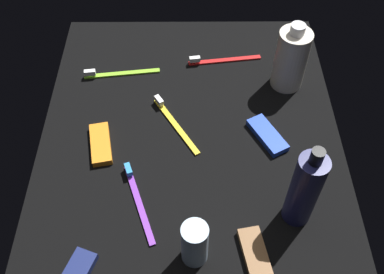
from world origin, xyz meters
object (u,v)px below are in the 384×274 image
Objects in this scene: lotion_bottle at (306,190)px; bodywash_bottle at (292,59)px; toothbrush_lime at (119,73)px; toothbrush_red at (222,60)px; snack_bar_orange at (102,143)px; deodorant_stick at (196,243)px; snack_bar_blue at (269,135)px; toothbrush_purple at (139,198)px; toothbrush_yellow at (175,121)px; snack_bar_brown at (257,256)px.

bodywash_bottle is at bearing -4.75° from lotion_bottle.
toothbrush_red is (4.59, -24.90, 0.00)cm from toothbrush_lime.
lotion_bottle is at bearing -163.96° from toothbrush_red.
toothbrush_lime reaches higher than snack_bar_orange.
lotion_bottle is 2.01× the size of deodorant_stick.
toothbrush_lime is at bearing -14.88° from snack_bar_orange.
deodorant_stick is at bearing 121.23° from snack_bar_blue.
bodywash_bottle is at bearing -48.90° from snack_bar_blue.
toothbrush_purple is 35.29cm from toothbrush_lime.
lotion_bottle reaches higher than toothbrush_yellow.
toothbrush_yellow is 1.54× the size of snack_bar_orange.
toothbrush_red is at bearing -79.55° from toothbrush_lime.
toothbrush_purple is at bearing 161.34° from toothbrush_yellow.
deodorant_stick is 16.31cm from toothbrush_purple.
toothbrush_purple is at bearing 91.56° from snack_bar_blue.
toothbrush_red is 25.58cm from snack_bar_blue.
deodorant_stick is at bearing -171.94° from toothbrush_yellow.
bodywash_bottle is 1.69× the size of deodorant_stick.
toothbrush_red is at bearing -56.67° from snack_bar_orange.
toothbrush_red reaches higher than snack_bar_blue.
toothbrush_red is 51.10cm from snack_bar_brown.
deodorant_stick is 0.95× the size of snack_bar_blue.
snack_bar_brown is at bearing -92.34° from deodorant_stick.
snack_bar_orange is 39.14cm from snack_bar_brown.
lotion_bottle is 1.15× the size of toothbrush_purple.
lotion_bottle is 14.42cm from snack_bar_brown.
toothbrush_purple reaches higher than snack_bar_blue.
toothbrush_purple is 24.50cm from snack_bar_brown.
snack_bar_brown is at bearing 165.42° from bodywash_bottle.
lotion_bottle reaches higher than snack_bar_blue.
toothbrush_purple is 30.55cm from snack_bar_blue.
toothbrush_lime is (37.86, 37.11, -8.23)cm from lotion_bottle.
toothbrush_red is at bearing 16.04° from lotion_bottle.
deodorant_stick is 31.12cm from snack_bar_blue.
deodorant_stick is at bearing 152.95° from bodywash_bottle.
bodywash_bottle reaches higher than toothbrush_lime.
bodywash_bottle is 45.97cm from toothbrush_purple.
deodorant_stick is 49.55cm from toothbrush_lime.
snack_bar_blue is (-23.99, -8.89, 0.14)cm from toothbrush_red.
toothbrush_lime is (15.32, 13.75, 0.00)cm from toothbrush_yellow.
toothbrush_yellow and toothbrush_purple have the same top height.
snack_bar_brown is (-0.43, -10.64, -4.21)cm from deodorant_stick.
snack_bar_orange is at bearing 39.86° from snack_bar_brown.
deodorant_stick is 31.65cm from snack_bar_orange.
toothbrush_lime is 1.00× the size of toothbrush_red.
toothbrush_yellow is at bearing -138.10° from toothbrush_lime.
toothbrush_yellow is 0.89× the size of toothbrush_lime.
bodywash_bottle is at bearing -116.74° from toothbrush_red.
snack_bar_blue is 35.19cm from snack_bar_orange.
deodorant_stick is at bearing 172.32° from toothbrush_red.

